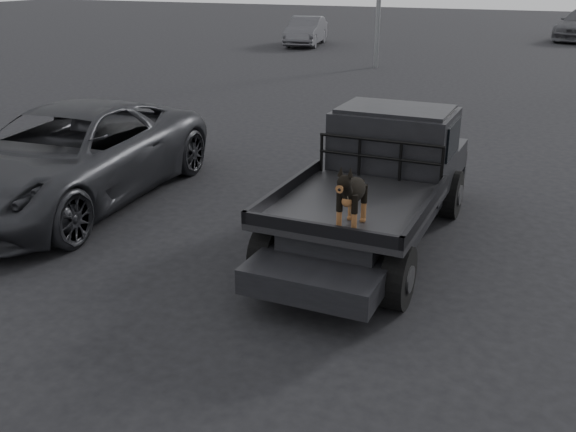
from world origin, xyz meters
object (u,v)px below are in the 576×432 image
at_px(parked_suv, 68,156).
at_px(distant_car_a, 306,31).
at_px(dog, 352,196).
at_px(flatbed_ute, 373,213).

bearing_deg(parked_suv, distant_car_a, 97.96).
distance_m(dog, distant_car_a, 26.92).
relative_size(flatbed_ute, parked_suv, 0.94).
height_order(flatbed_ute, distant_car_a, distant_car_a).
relative_size(parked_suv, distant_car_a, 1.34).
xyz_separation_m(flatbed_ute, dog, (0.23, -1.68, 0.83)).
xyz_separation_m(dog, parked_suv, (-5.38, 1.28, -0.49)).
distance_m(dog, parked_suv, 5.55).
bearing_deg(distant_car_a, parked_suv, -88.32).
bearing_deg(distant_car_a, flatbed_ute, -76.66).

